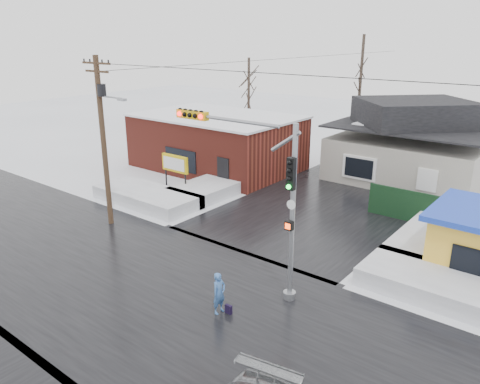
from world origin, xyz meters
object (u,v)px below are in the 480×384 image
Objects in this scene: traffic_signal at (258,182)px; utility_pole at (103,133)px; pedestrian at (219,294)px; marquee_sign at (175,165)px.

utility_pole is at bearing 177.05° from traffic_signal.
traffic_signal is 4.45m from pedestrian.
traffic_signal is 10.39m from utility_pole.
utility_pole reaches higher than traffic_signal.
utility_pole is 11.64m from pedestrian.
traffic_signal reaches higher than marquee_sign.
pedestrian is (10.40, -2.97, -4.30)m from utility_pole.
traffic_signal is at bearing -2.95° from utility_pole.
traffic_signal is 0.78× the size of utility_pole.
marquee_sign is at bearing 55.44° from pedestrian.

